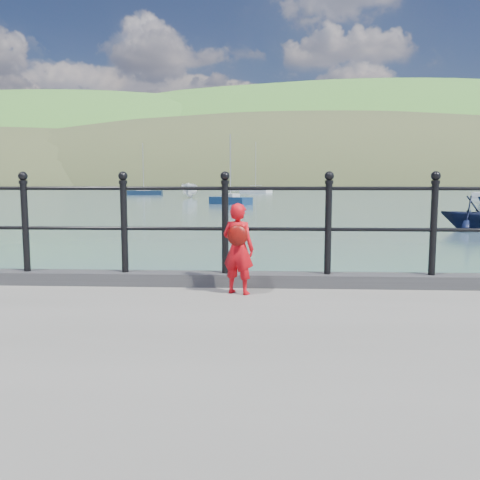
# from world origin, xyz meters

# --- Properties ---
(ground) EXTENTS (600.00, 600.00, 0.00)m
(ground) POSITION_xyz_m (0.00, 0.00, 0.00)
(ground) COLOR #2D4251
(ground) RESTS_ON ground
(kerb) EXTENTS (60.00, 0.30, 0.15)m
(kerb) POSITION_xyz_m (0.00, -0.15, 1.07)
(kerb) COLOR #28282B
(kerb) RESTS_ON quay
(railing) EXTENTS (18.11, 0.11, 1.20)m
(railing) POSITION_xyz_m (0.00, -0.15, 1.82)
(railing) COLOR black
(railing) RESTS_ON kerb
(far_shore) EXTENTS (830.00, 200.00, 156.00)m
(far_shore) POSITION_xyz_m (38.34, 239.41, -22.57)
(far_shore) COLOR #333A21
(far_shore) RESTS_ON ground
(child) EXTENTS (0.43, 0.37, 1.00)m
(child) POSITION_xyz_m (0.78, -0.59, 1.51)
(child) COLOR red
(child) RESTS_ON quay
(launch_white) EXTENTS (1.99, 5.05, 1.94)m
(launch_white) POSITION_xyz_m (-8.68, 58.52, 0.97)
(launch_white) COLOR white
(launch_white) RESTS_ON ground
(launch_navy) EXTENTS (3.92, 3.90, 1.56)m
(launch_navy) POSITION_xyz_m (10.40, 17.32, 0.78)
(launch_navy) COLOR black
(launch_navy) RESTS_ON ground
(sailboat_port) EXTENTS (4.32, 4.03, 6.73)m
(sailboat_port) POSITION_xyz_m (-2.32, 41.78, 0.34)
(sailboat_port) COLOR navy
(sailboat_port) RESTS_ON ground
(sailboat_left) EXTENTS (5.75, 2.06, 8.10)m
(sailboat_left) POSITION_xyz_m (-17.84, 71.55, 0.34)
(sailboat_left) COLOR black
(sailboat_left) RESTS_ON ground
(sailboat_deep) EXTENTS (6.27, 5.52, 9.51)m
(sailboat_deep) POSITION_xyz_m (-0.96, 88.90, 0.34)
(sailboat_deep) COLOR silver
(sailboat_deep) RESTS_ON ground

